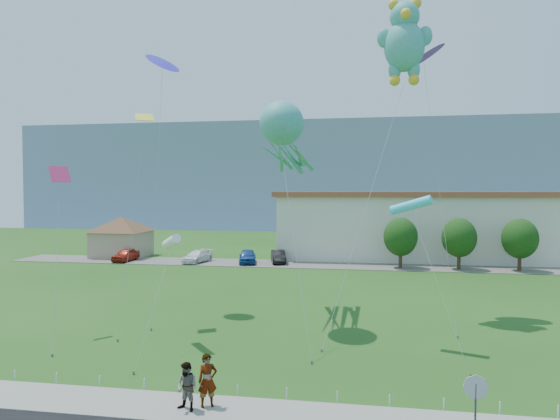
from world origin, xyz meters
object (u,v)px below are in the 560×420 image
at_px(stop_sign, 476,394).
at_px(teddy_bear_kite, 404,40).
at_px(pedestrian_left, 208,380).
at_px(octopus_kite, 285,136).
at_px(pedestrian_right, 187,387).
at_px(parked_car_black, 278,257).
at_px(parked_car_blue, 247,256).
at_px(parked_car_white, 197,256).
at_px(parked_car_red, 126,255).
at_px(warehouse, 529,225).
at_px(pavilion, 122,233).

distance_m(stop_sign, teddy_bear_kite, 24.47).
bearing_deg(pedestrian_left, octopus_kite, 56.69).
bearing_deg(pedestrian_left, stop_sign, -39.18).
bearing_deg(pedestrian_right, parked_car_black, 113.70).
distance_m(parked_car_blue, octopus_kite, 27.67).
xyz_separation_m(pedestrian_left, parked_car_white, (-13.03, 37.06, -0.36)).
xyz_separation_m(stop_sign, parked_car_white, (-22.38, 38.67, -1.13)).
distance_m(parked_car_red, octopus_kite, 34.36).
height_order(warehouse, teddy_bear_kite, teddy_bear_kite).
bearing_deg(warehouse, parked_car_white, -166.22).
xyz_separation_m(parked_car_black, teddy_bear_kite, (12.16, -21.62, 17.57)).
xyz_separation_m(stop_sign, parked_car_black, (-13.04, 39.69, -1.09)).
xyz_separation_m(pedestrian_left, pedestrian_right, (-0.65, -0.47, -0.10)).
height_order(parked_car_black, teddy_bear_kite, teddy_bear_kite).
bearing_deg(parked_car_blue, parked_car_red, 170.51).
bearing_deg(parked_car_black, stop_sign, -85.68).
distance_m(octopus_kite, teddy_bear_kite, 10.55).
distance_m(parked_car_white, parked_car_blue, 5.90).
bearing_deg(teddy_bear_kite, stop_sign, -87.22).
distance_m(stop_sign, parked_car_red, 49.28).
height_order(octopus_kite, teddy_bear_kite, teddy_bear_kite).
height_order(stop_sign, pedestrian_left, stop_sign).
relative_size(pedestrian_left, parked_car_black, 0.46).
bearing_deg(warehouse, teddy_bear_kite, -119.97).
relative_size(parked_car_red, parked_car_blue, 0.94).
distance_m(pedestrian_right, parked_car_blue, 38.35).
height_order(warehouse, parked_car_red, warehouse).
relative_size(stop_sign, teddy_bear_kite, 0.12).
xyz_separation_m(pedestrian_right, parked_car_red, (-21.02, 37.14, -0.20)).
bearing_deg(pedestrian_left, pavilion, 91.39).
bearing_deg(warehouse, parked_car_black, -163.92).
relative_size(stop_sign, pedestrian_left, 1.24).
height_order(warehouse, parked_car_blue, warehouse).
xyz_separation_m(warehouse, teddy_bear_kite, (-17.38, -30.13, 14.22)).
relative_size(pavilion, parked_car_blue, 1.99).
xyz_separation_m(pavilion, teddy_bear_kite, (32.62, -24.13, 15.32)).
bearing_deg(warehouse, stop_sign, -108.90).
bearing_deg(parked_car_black, pavilion, 159.13).
distance_m(parked_car_black, teddy_bear_kite, 30.39).
distance_m(pedestrian_right, parked_car_white, 39.52).
bearing_deg(stop_sign, pedestrian_left, 170.19).
bearing_deg(parked_car_black, parked_car_white, 172.36).
relative_size(pedestrian_right, parked_car_red, 0.42).
bearing_deg(warehouse, octopus_kite, -126.75).
xyz_separation_m(pedestrian_right, octopus_kite, (1.56, 13.66, 10.75)).
height_order(warehouse, octopus_kite, octopus_kite).
xyz_separation_m(parked_car_black, octopus_kite, (4.60, -24.88, 10.97)).
bearing_deg(parked_car_white, parked_car_red, -164.09).
bearing_deg(parked_car_red, pedestrian_left, -56.46).
height_order(pedestrian_right, parked_car_white, pedestrian_right).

